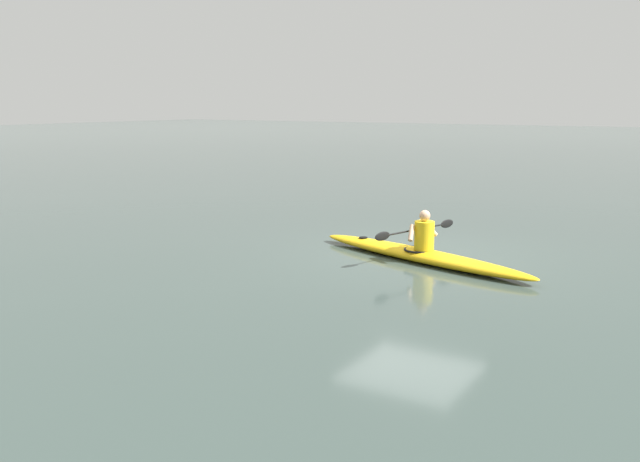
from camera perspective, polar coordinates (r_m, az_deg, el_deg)
The scene contains 3 objects.
ground_plane at distance 13.60m, azimuth 8.05°, elevation -2.07°, with size 160.00×160.00×0.00m, color #384742.
kayak at distance 13.11m, azimuth 8.51°, elevation -2.02°, with size 5.10×2.02×0.24m.
kayaker at distance 12.97m, azimuth 8.81°, elevation -0.17°, with size 0.72×2.25×0.77m.
Camera 1 is at (-5.34, 12.14, 3.03)m, focal length 37.57 mm.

